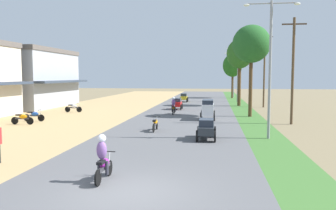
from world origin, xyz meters
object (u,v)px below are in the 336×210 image
(car_sedan_charcoal, at_px, (206,128))
(median_tree_nearest, at_px, (251,45))
(car_van_white, at_px, (208,108))
(streetlamp_near, at_px, (270,60))
(median_tree_third, at_px, (233,66))
(car_sedan_yellow, at_px, (184,97))
(median_tree_second, at_px, (240,54))
(motorbike_ahead_third, at_px, (174,106))
(utility_pole_far, at_px, (293,69))
(parked_motorbike_second, at_px, (23,118))
(parked_motorbike_third, at_px, (34,115))
(streetlamp_mid, at_px, (238,70))
(utility_pole_near, at_px, (264,69))
(car_hatchback_red, at_px, (177,103))
(motorbike_ahead_second, at_px, (155,123))
(streetlamp_far, at_px, (234,71))
(parked_motorbike_fourth, at_px, (74,107))
(motorbike_foreground_rider, at_px, (103,159))

(car_sedan_charcoal, bearing_deg, median_tree_nearest, 72.99)
(car_sedan_charcoal, relative_size, car_van_white, 0.94)
(median_tree_nearest, height_order, streetlamp_near, median_tree_nearest)
(median_tree_third, relative_size, car_sedan_yellow, 3.21)
(median_tree_second, relative_size, motorbike_ahead_third, 4.52)
(median_tree_nearest, relative_size, utility_pole_far, 1.01)
(parked_motorbike_second, bearing_deg, motorbike_ahead_third, 38.44)
(parked_motorbike_third, relative_size, streetlamp_mid, 0.23)
(utility_pole_near, bearing_deg, car_hatchback_red, -154.68)
(streetlamp_mid, relative_size, motorbike_ahead_second, 4.29)
(median_tree_third, relative_size, car_sedan_charcoal, 3.21)
(streetlamp_mid, bearing_deg, motorbike_ahead_third, -112.64)
(median_tree_nearest, height_order, motorbike_ahead_second, median_tree_nearest)
(parked_motorbike_second, bearing_deg, streetlamp_far, 64.05)
(streetlamp_mid, relative_size, motorbike_ahead_third, 4.29)
(parked_motorbike_second, bearing_deg, utility_pole_far, 9.31)
(parked_motorbike_second, distance_m, streetlamp_far, 40.30)
(parked_motorbike_third, bearing_deg, parked_motorbike_fourth, 87.45)
(streetlamp_mid, height_order, car_sedan_charcoal, streetlamp_mid)
(parked_motorbike_fourth, height_order, median_tree_second, median_tree_second)
(utility_pole_far, xyz_separation_m, car_sedan_charcoal, (-6.33, -7.62, -3.51))
(streetlamp_near, xyz_separation_m, motorbike_foreground_rider, (-6.95, -9.26, -3.77))
(parked_motorbike_third, bearing_deg, utility_pole_near, 38.00)
(car_sedan_charcoal, relative_size, motorbike_foreground_rider, 1.26)
(streetlamp_mid, relative_size, car_sedan_yellow, 3.41)
(median_tree_second, bearing_deg, motorbike_ahead_third, -123.31)
(parked_motorbike_third, bearing_deg, motorbike_foreground_rider, -53.67)
(parked_motorbike_fourth, bearing_deg, median_tree_second, 29.78)
(parked_motorbike_fourth, distance_m, median_tree_third, 30.31)
(car_sedan_charcoal, distance_m, motorbike_foreground_rider, 9.04)
(parked_motorbike_third, bearing_deg, streetlamp_far, 62.69)
(parked_motorbike_fourth, bearing_deg, streetlamp_mid, 43.21)
(utility_pole_far, bearing_deg, car_sedan_charcoal, -129.74)
(parked_motorbike_second, distance_m, streetlamp_near, 18.34)
(streetlamp_near, bearing_deg, streetlamp_far, 90.00)
(parked_motorbike_second, relative_size, utility_pole_near, 0.20)
(median_tree_third, distance_m, streetlamp_far, 2.69)
(streetlamp_near, xyz_separation_m, streetlamp_far, (0.00, 39.49, -0.09))
(streetlamp_near, bearing_deg, motorbike_ahead_third, 120.88)
(parked_motorbike_second, bearing_deg, median_tree_third, 62.83)
(parked_motorbike_third, relative_size, car_van_white, 0.75)
(median_tree_nearest, distance_m, motorbike_foreground_rider, 22.15)
(parked_motorbike_fourth, distance_m, median_tree_second, 20.56)
(utility_pole_near, bearing_deg, median_tree_third, 100.42)
(median_tree_third, height_order, car_van_white, median_tree_third)
(streetlamp_near, distance_m, streetlamp_far, 39.49)
(parked_motorbike_second, bearing_deg, streetlamp_near, -11.07)
(streetlamp_near, relative_size, car_van_white, 3.30)
(utility_pole_far, xyz_separation_m, car_hatchback_red, (-9.93, 9.72, -3.50))
(streetlamp_mid, bearing_deg, motorbike_foreground_rider, -100.39)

